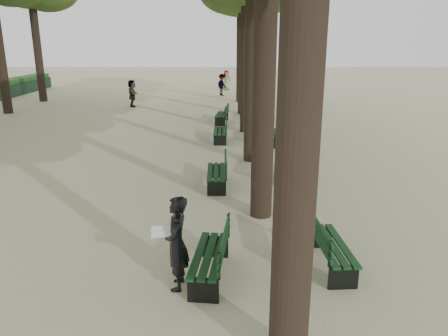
{
  "coord_description": "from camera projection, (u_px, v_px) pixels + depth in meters",
  "views": [
    {
      "loc": [
        0.69,
        -6.92,
        4.16
      ],
      "look_at": [
        0.6,
        3.0,
        1.2
      ],
      "focal_mm": 35.0,
      "sensor_mm": 36.0,
      "label": 1
    }
  ],
  "objects": [
    {
      "name": "bench_right_1",
      "position": [
        292.0,
        172.0,
        13.23
      ],
      "size": [
        0.81,
        1.86,
        0.92
      ],
      "color": "black",
      "rests_on": "ground"
    },
    {
      "name": "bench_left_2",
      "position": [
        220.0,
        135.0,
        18.27
      ],
      "size": [
        0.57,
        1.8,
        0.92
      ],
      "color": "black",
      "rests_on": "ground"
    },
    {
      "name": "ground",
      "position": [
        189.0,
        280.0,
        7.83
      ],
      "size": [
        120.0,
        120.0,
        0.0
      ],
      "primitive_type": "plane",
      "color": "#B8B48B",
      "rests_on": "ground"
    },
    {
      "name": "bench_right_0",
      "position": [
        331.0,
        253.0,
        8.21
      ],
      "size": [
        0.68,
        1.83,
        0.92
      ],
      "color": "black",
      "rests_on": "ground"
    },
    {
      "name": "pedestrian_b",
      "position": [
        222.0,
        85.0,
        32.7
      ],
      "size": [
        0.85,
        1.04,
        1.61
      ],
      "primitive_type": "imported",
      "rotation": [
        0.0,
        0.0,
        2.17
      ],
      "color": "#262628",
      "rests_on": "ground"
    },
    {
      "name": "bench_left_3",
      "position": [
        222.0,
        118.0,
        22.2
      ],
      "size": [
        0.74,
        1.85,
        0.92
      ],
      "color": "black",
      "rests_on": "ground"
    },
    {
      "name": "pedestrian_d",
      "position": [
        226.0,
        80.0,
        36.17
      ],
      "size": [
        0.85,
        0.54,
        1.62
      ],
      "primitive_type": "imported",
      "rotation": [
        0.0,
        0.0,
        0.3
      ],
      "color": "#262628",
      "rests_on": "ground"
    },
    {
      "name": "bench_left_0",
      "position": [
        209.0,
        264.0,
        7.82
      ],
      "size": [
        0.74,
        1.85,
        0.92
      ],
      "color": "black",
      "rests_on": "ground"
    },
    {
      "name": "pedestrian_e",
      "position": [
        132.0,
        93.0,
        27.29
      ],
      "size": [
        0.81,
        1.58,
        1.68
      ],
      "primitive_type": "imported",
      "rotation": [
        0.0,
        0.0,
        1.89
      ],
      "color": "#262628",
      "rests_on": "ground"
    },
    {
      "name": "bench_right_3",
      "position": [
        265.0,
        115.0,
        22.93
      ],
      "size": [
        0.74,
        1.85,
        0.92
      ],
      "color": "black",
      "rests_on": "ground"
    },
    {
      "name": "bench_right_2",
      "position": [
        275.0,
        137.0,
        17.81
      ],
      "size": [
        0.64,
        1.82,
        0.92
      ],
      "color": "black",
      "rests_on": "ground"
    },
    {
      "name": "man_with_map",
      "position": [
        177.0,
        243.0,
        7.37
      ],
      "size": [
        0.6,
        0.67,
        1.67
      ],
      "color": "black",
      "rests_on": "ground"
    },
    {
      "name": "bench_left_1",
      "position": [
        217.0,
        178.0,
        12.67
      ],
      "size": [
        0.6,
        1.81,
        0.92
      ],
      "color": "black",
      "rests_on": "ground"
    }
  ]
}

